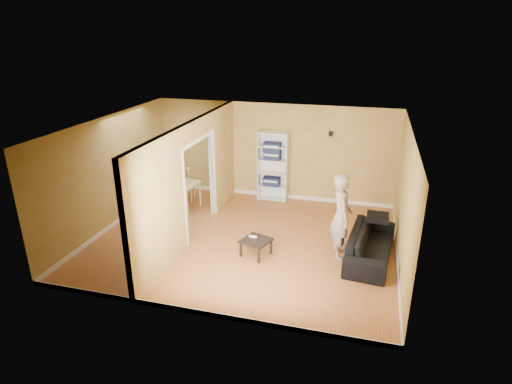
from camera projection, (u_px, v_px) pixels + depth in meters
The scene contains 15 objects.
room_shell at pixel (244, 186), 9.08m from camera, with size 6.50×6.50×6.50m.
partition at pixel (192, 181), 9.38m from camera, with size 0.22×5.50×2.60m, color tan, non-canonical shape.
wall_speaker at pixel (331, 134), 10.91m from camera, with size 0.10×0.10×0.10m, color black.
sofa at pixel (371, 241), 8.68m from camera, with size 0.89×2.07×0.79m, color #25262B.
person at pixel (342, 209), 8.52m from camera, with size 0.60×0.77×2.12m, color slate.
bookshelf at pixel (273, 166), 11.54m from camera, with size 0.80×0.35×1.89m.
paper_box_navy_a at pixel (272, 181), 11.66m from camera, with size 0.45×0.29×0.23m, color navy.
paper_box_navy_b at pixel (273, 155), 11.39m from camera, with size 0.44×0.28×0.22m, color navy.
paper_box_navy_c at pixel (272, 146), 11.31m from camera, with size 0.46×0.30×0.24m, color #131752.
coffee_table at pixel (256, 242), 8.81m from camera, with size 0.54×0.54×0.36m.
game_controller at pixel (253, 237), 8.89m from camera, with size 0.16×0.04×0.03m, color white.
dining_table at pixel (176, 185), 11.07m from camera, with size 1.13×0.75×0.71m.
chair_left at pixel (151, 189), 11.31m from camera, with size 0.42×0.42×0.91m, color tan, non-canonical shape.
chair_near at pixel (169, 197), 10.61m from camera, with size 0.46×0.46×0.99m, color tan, non-canonical shape.
chair_far at pixel (187, 182), 11.62m from camera, with size 0.46×0.46×1.00m, color tan, non-canonical shape.
Camera 1 is at (2.49, -8.15, 4.46)m, focal length 30.00 mm.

